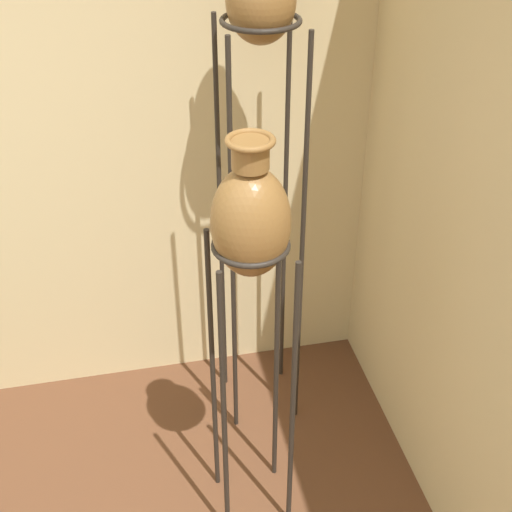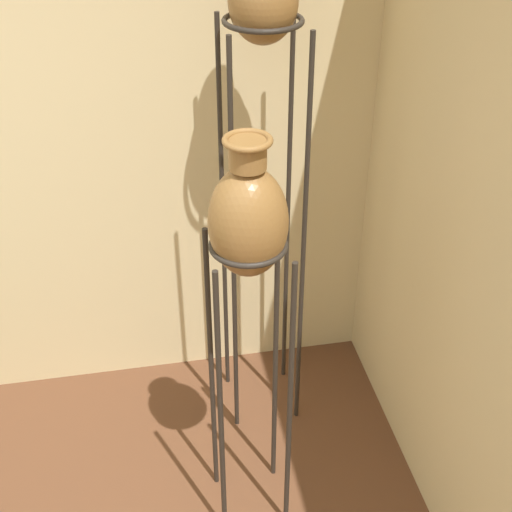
% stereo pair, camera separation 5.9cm
% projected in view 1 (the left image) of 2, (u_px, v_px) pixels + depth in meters
% --- Properties ---
extents(vase_stand_tall, '(0.31, 0.31, 2.14)m').
position_uv_depth(vase_stand_tall, '(261.00, 32.00, 2.51)').
color(vase_stand_tall, '#28231E').
rests_on(vase_stand_tall, ground_plane).
extents(vase_stand_medium, '(0.27, 0.27, 1.66)m').
position_uv_depth(vase_stand_medium, '(251.00, 233.00, 2.26)').
color(vase_stand_medium, '#28231E').
rests_on(vase_stand_medium, ground_plane).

